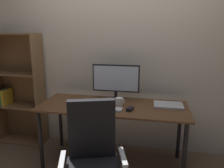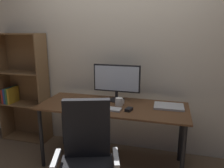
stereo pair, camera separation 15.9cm
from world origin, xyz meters
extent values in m
plane|color=brown|center=(0.00, 0.00, 0.00)|extent=(12.00, 12.00, 0.00)
cube|color=beige|center=(0.00, 0.50, 1.30)|extent=(6.40, 0.10, 2.60)
cube|color=#56351E|center=(0.00, 0.00, 0.73)|extent=(1.68, 0.66, 0.02)
cylinder|color=black|center=(-0.78, -0.27, 0.36)|extent=(0.04, 0.04, 0.72)
cylinder|color=black|center=(0.78, -0.27, 0.36)|extent=(0.04, 0.04, 0.72)
cylinder|color=black|center=(-0.78, 0.27, 0.36)|extent=(0.04, 0.04, 0.72)
cylinder|color=black|center=(0.78, 0.27, 0.36)|extent=(0.04, 0.04, 0.72)
cylinder|color=black|center=(0.00, 0.19, 0.75)|extent=(0.20, 0.20, 0.01)
cylinder|color=black|center=(0.00, 0.19, 0.80)|extent=(0.04, 0.04, 0.10)
cube|color=black|center=(0.00, 0.19, 1.01)|extent=(0.56, 0.03, 0.33)
cube|color=silver|center=(0.00, 0.17, 1.01)|extent=(0.53, 0.01, 0.30)
cube|color=#B7BABC|center=(-0.02, -0.14, 0.75)|extent=(0.29, 0.12, 0.02)
cube|color=black|center=(0.21, -0.12, 0.76)|extent=(0.08, 0.11, 0.03)
cylinder|color=white|center=(0.07, 0.01, 0.78)|extent=(0.09, 0.09, 0.09)
cube|color=white|center=(0.12, 0.01, 0.79)|extent=(0.02, 0.01, 0.05)
cube|color=#B7BABC|center=(0.62, 0.10, 0.75)|extent=(0.32, 0.24, 0.02)
cube|color=black|center=(-0.06, -0.65, 0.75)|extent=(0.40, 0.19, 0.52)
cube|color=#B7BABC|center=(-0.23, -0.91, 0.58)|extent=(0.12, 0.26, 0.03)
cube|color=#B7BABC|center=(0.23, -0.76, 0.58)|extent=(0.12, 0.26, 0.03)
cube|color=brown|center=(-1.72, 0.29, 0.77)|extent=(0.02, 0.28, 1.53)
cube|color=brown|center=(-1.06, 0.29, 0.77)|extent=(0.02, 0.28, 1.53)
cube|color=brown|center=(-1.39, 0.42, 0.77)|extent=(0.68, 0.01, 1.53)
cube|color=brown|center=(-1.39, 0.29, 0.01)|extent=(0.65, 0.26, 0.02)
cube|color=brown|center=(-1.39, 0.29, 0.54)|extent=(0.65, 0.26, 0.02)
cube|color=brown|center=(-1.39, 0.29, 1.00)|extent=(0.65, 0.26, 0.02)
cube|color=brown|center=(-1.39, 0.29, 1.52)|extent=(0.65, 0.26, 0.02)
cube|color=#B22D28|center=(-1.67, 0.28, 0.64)|extent=(0.03, 0.22, 0.20)
cube|color=#28478C|center=(-1.64, 0.28, 0.65)|extent=(0.03, 0.22, 0.22)
cube|color=#337242|center=(-1.60, 0.28, 0.66)|extent=(0.03, 0.22, 0.23)
cube|color=gold|center=(-1.57, 0.28, 0.66)|extent=(0.03, 0.22, 0.22)
camera|label=1|loc=(0.45, -2.31, 1.57)|focal=35.05mm
camera|label=2|loc=(0.61, -2.27, 1.57)|focal=35.05mm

